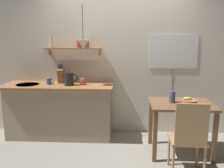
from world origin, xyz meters
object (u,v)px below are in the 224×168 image
Objects in this scene: knife_block at (61,75)px; coffee_mug_spare at (83,82)px; dining_table at (181,112)px; fruit_bowl at (189,102)px; electric_kettle at (69,79)px; pendant_lamp at (83,44)px; dining_chair_near at (189,136)px; coffee_mug_by_sink at (49,81)px; twig_vase at (172,96)px.

knife_block is 2.66× the size of coffee_mug_spare.
fruit_bowl is at bearing -43.20° from dining_table.
fruit_bowl is 0.85× the size of electric_kettle.
knife_block is 0.49× the size of pendant_lamp.
pendant_lamp is at bearing -23.60° from knife_block.
dining_chair_near reaches higher than dining_table.
coffee_mug_by_sink is 0.86m from pendant_lamp.
coffee_mug_by_sink reaches higher than dining_chair_near.
electric_kettle is 0.61m from pendant_lamp.
twig_vase reaches higher than dining_table.
electric_kettle reaches higher than fruit_bowl.
coffee_mug_by_sink is at bearing 151.49° from dining_chair_near.
twig_vase is at bearing -13.45° from coffee_mug_by_sink.
dining_chair_near is at bearing -81.64° from twig_vase.
coffee_mug_by_sink is 1.01× the size of coffee_mug_spare.
dining_table is 7.18× the size of coffee_mug_by_sink.
coffee_mug_spare is (-1.47, 1.09, 0.44)m from dining_chair_near.
dining_chair_near is 7.71× the size of coffee_mug_by_sink.
coffee_mug_spare is (-1.51, 0.47, 0.35)m from dining_table.
dining_chair_near is 2.36m from coffee_mug_by_sink.
electric_kettle is at bearing 148.08° from dining_chair_near.
electric_kettle is 2.02× the size of coffee_mug_spare.
fruit_bowl is at bearing -17.94° from pendant_lamp.
coffee_mug_spare is at bearing 162.75° from dining_table.
pendant_lamp is at bearing -5.17° from coffee_mug_by_sink.
dining_chair_near is 2.94× the size of knife_block.
dining_table is 7.28× the size of coffee_mug_spare.
dining_table is 2.16m from coffee_mug_by_sink.
dining_chair_near is at bearing -36.59° from coffee_mug_spare.
coffee_mug_by_sink is at bearing 166.92° from dining_table.
electric_kettle is 0.76× the size of knife_block.
pendant_lamp is at bearing 163.07° from twig_vase.
electric_kettle is 2.00× the size of coffee_mug_by_sink.
dining_table is at bearing 136.80° from fruit_bowl.
twig_vase is at bearing -16.93° from pendant_lamp.
twig_vase is (-0.13, 0.02, 0.23)m from dining_table.
coffee_mug_by_sink is (-1.94, 0.46, 0.11)m from twig_vase.
knife_block reaches higher than electric_kettle.
knife_block is 0.71m from pendant_lamp.
coffee_mug_by_sink reaches higher than coffee_mug_spare.
knife_block is at bearing 133.96° from electric_kettle.
pendant_lamp is (-1.44, 1.05, 1.05)m from dining_chair_near.
twig_vase is 2.03× the size of electric_kettle.
knife_block is at bearing 161.44° from twig_vase.
twig_vase is at bearing -14.37° from electric_kettle.
knife_block is (-1.77, 0.59, 0.19)m from twig_vase.
knife_block reaches higher than fruit_bowl.
twig_vase is 0.75× the size of pendant_lamp.
coffee_mug_by_sink is at bearing 165.44° from fruit_bowl.
dining_table is 1.62m from coffee_mug_spare.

